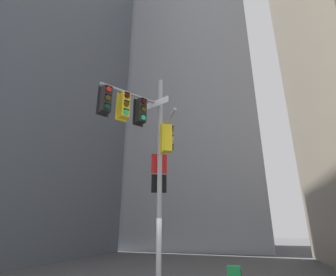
# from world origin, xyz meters

# --- Properties ---
(building_tower_left) EXTENTS (17.89, 17.89, 45.30)m
(building_tower_left) POSITION_xyz_m (-18.43, 6.14, 22.65)
(building_tower_left) COLOR #4C5460
(building_tower_left) RESTS_ON ground
(building_mid_block) EXTENTS (15.00, 15.00, 34.27)m
(building_mid_block) POSITION_xyz_m (-2.57, 23.29, 17.14)
(building_mid_block) COLOR #9399A3
(building_mid_block) RESTS_ON ground
(signal_pole_assembly) EXTENTS (2.99, 2.68, 8.37)m
(signal_pole_assembly) POSITION_xyz_m (-0.34, -0.83, 5.45)
(signal_pole_assembly) COLOR #9EA0A3
(signal_pole_assembly) RESTS_ON ground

